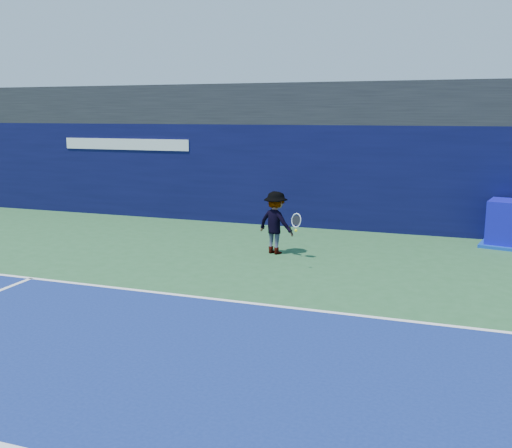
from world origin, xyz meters
name	(u,v)px	position (x,y,z in m)	size (l,w,h in m)	color
ground	(188,378)	(0.00, 0.00, 0.00)	(80.00, 80.00, 0.00)	#285930
baseline	(262,305)	(0.00, 3.00, 0.01)	(24.00, 0.10, 0.01)	white
stadium_band	(351,104)	(0.00, 11.50, 3.60)	(36.00, 3.00, 1.20)	black
back_wall_assembly	(343,177)	(0.00, 10.50, 1.50)	(36.00, 1.03, 3.00)	black
equipment_cart	(509,225)	(4.46, 9.38, 0.54)	(1.46, 1.46, 1.18)	#0D0BA1
tennis_player	(276,223)	(-0.91, 6.71, 0.75)	(1.28, 0.87, 1.51)	silver
tennis_ball	(296,230)	(-0.07, 5.45, 0.87)	(0.06, 0.06, 0.06)	yellow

